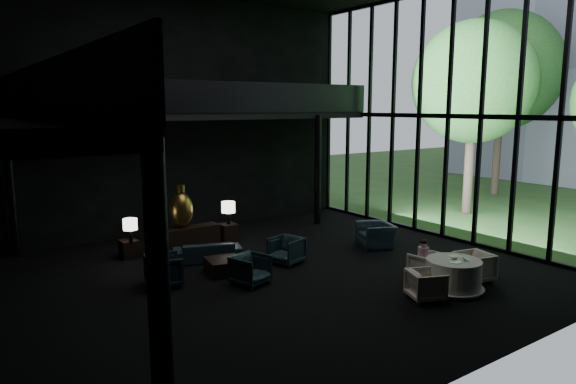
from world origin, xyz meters
TOP-DOWN VIEW (x-y plane):
  - floor at (0.00, 0.00)m, footprint 14.00×12.00m
  - wall_back at (0.00, 6.00)m, footprint 14.00×0.04m
  - wall_front at (0.00, -6.00)m, footprint 14.00×0.04m
  - curtain_wall at (6.95, 0.00)m, footprint 0.20×12.00m
  - mezzanine_back at (1.00, 5.00)m, footprint 12.00×2.00m
  - railing_left at (-5.00, 0.00)m, footprint 0.06×12.00m
  - railing_back at (1.00, 4.00)m, footprint 12.00×0.06m
  - column_sw at (-5.00, -5.70)m, footprint 0.24×0.24m
  - column_nw at (-5.00, 5.70)m, footprint 0.24×0.24m
  - column_ne at (4.80, 4.00)m, footprint 0.24×0.24m
  - tree_near at (11.00, 2.00)m, footprint 4.80×4.80m
  - tree_far at (16.00, 4.00)m, footprint 5.60×5.60m
  - console at (-0.76, 3.46)m, footprint 2.21×0.50m
  - bronze_urn at (-0.76, 3.56)m, footprint 0.69×0.69m
  - side_table_left at (-2.36, 3.68)m, footprint 0.47×0.47m
  - table_lamp_left at (-2.36, 3.47)m, footprint 0.40×0.40m
  - side_table_right at (0.84, 3.65)m, footprint 0.53×0.53m
  - table_lamp_right at (0.84, 3.58)m, footprint 0.44×0.44m
  - sofa at (-0.65, 2.08)m, footprint 1.76×1.02m
  - lounge_armchair_west at (-2.43, 0.84)m, footprint 1.02×1.06m
  - lounge_armchair_east at (1.03, 0.61)m, footprint 0.99×1.03m
  - lounge_armchair_south at (-0.66, -0.27)m, footprint 1.01×0.98m
  - window_armchair at (4.29, 0.43)m, footprint 1.14×1.36m
  - coffee_table at (-0.79, 0.83)m, footprint 1.03×1.03m
  - dining_table at (3.03, -3.40)m, footprint 1.44×1.44m
  - dining_chair_north at (3.15, -2.52)m, footprint 0.81×0.77m
  - dining_chair_east at (4.00, -3.28)m, footprint 0.93×0.96m
  - dining_chair_west at (2.04, -3.41)m, footprint 0.88×0.90m
  - child at (3.05, -2.46)m, footprint 0.27×0.27m
  - plate_a at (2.88, -3.54)m, footprint 0.29×0.29m
  - plate_b at (3.26, -3.21)m, footprint 0.28×0.28m
  - saucer at (3.26, -3.58)m, footprint 0.19×0.19m
  - coffee_cup at (3.26, -3.51)m, footprint 0.09×0.09m
  - cereal_bowl at (3.05, -3.38)m, footprint 0.16×0.16m
  - cream_pot at (3.15, -3.62)m, footprint 0.09×0.09m

SIDE VIEW (x-z plane):
  - floor at x=0.00m, z-range -0.01..0.01m
  - coffee_table at x=-0.79m, z-range 0.00..0.39m
  - side_table_left at x=-2.36m, z-range 0.00..0.51m
  - side_table_right at x=0.84m, z-range 0.00..0.58m
  - dining_table at x=3.03m, z-range -0.05..0.70m
  - sofa at x=-0.65m, z-range 0.00..0.66m
  - console at x=-0.76m, z-range 0.00..0.70m
  - dining_chair_west at x=2.04m, z-range 0.00..0.72m
  - dining_chair_north at x=3.15m, z-range 0.00..0.75m
  - lounge_armchair_south at x=-0.66m, z-range 0.00..0.84m
  - dining_chair_east at x=4.00m, z-range 0.00..0.84m
  - lounge_armchair_east at x=1.03m, z-range 0.00..0.86m
  - lounge_armchair_west at x=-2.43m, z-range 0.00..0.93m
  - window_armchair at x=4.29m, z-range 0.00..1.02m
  - child at x=3.05m, z-range 0.45..1.04m
  - saucer at x=3.26m, z-range 0.75..0.76m
  - plate_b at x=3.26m, z-range 0.75..0.77m
  - plate_a at x=2.88m, z-range 0.75..0.77m
  - cream_pot at x=3.15m, z-range 0.75..0.83m
  - cereal_bowl at x=3.05m, z-range 0.75..0.83m
  - coffee_cup at x=3.26m, z-range 0.76..0.83m
  - table_lamp_left at x=-2.36m, z-range 0.66..1.32m
  - table_lamp_right at x=0.84m, z-range 0.74..1.47m
  - bronze_urn at x=-0.76m, z-range 0.61..1.90m
  - column_sw at x=-5.00m, z-range 0.00..4.00m
  - column_nw at x=-5.00m, z-range 0.00..4.00m
  - column_ne at x=4.80m, z-range 0.00..4.00m
  - wall_back at x=0.00m, z-range 0.00..8.00m
  - wall_front at x=0.00m, z-range 0.00..8.00m
  - curtain_wall at x=6.95m, z-range 0.00..8.00m
  - mezzanine_back at x=1.00m, z-range 3.88..4.12m
  - railing_left at x=-5.00m, z-range 4.10..5.10m
  - railing_back at x=1.00m, z-range 4.10..5.10m
  - tree_near at x=11.00m, z-range 1.41..9.06m
  - tree_far at x=16.00m, z-range 1.59..10.39m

